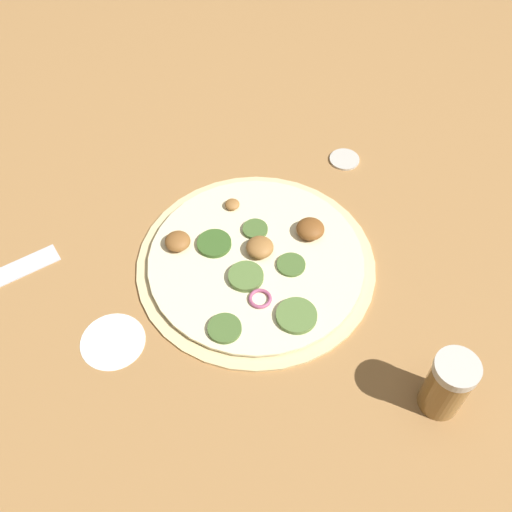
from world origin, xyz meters
TOP-DOWN VIEW (x-y plane):
  - ground_plane at (0.00, 0.00)m, footprint 3.00×3.00m
  - pizza at (0.00, 0.00)m, footprint 0.32×0.32m
  - spice_jar at (-0.27, 0.10)m, footprint 0.05×0.05m
  - loose_cap at (-0.05, -0.24)m, footprint 0.05×0.05m
  - flour_patch at (0.12, 0.18)m, footprint 0.08×0.08m

SIDE VIEW (x-z plane):
  - ground_plane at x=0.00m, z-range 0.00..0.00m
  - flour_patch at x=0.12m, z-range 0.00..0.00m
  - loose_cap at x=-0.05m, z-range 0.00..0.01m
  - pizza at x=0.00m, z-range -0.01..0.02m
  - spice_jar at x=-0.27m, z-range 0.00..0.09m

